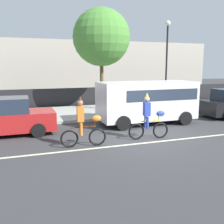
{
  "coord_description": "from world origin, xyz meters",
  "views": [
    {
      "loc": [
        -4.81,
        -9.43,
        3.01
      ],
      "look_at": [
        -1.11,
        1.2,
        1.0
      ],
      "focal_mm": 42.0,
      "sensor_mm": 36.0,
      "label": 1
    }
  ],
  "objects_px": {
    "parade_cyclist_orange": "(84,125)",
    "parked_van_white": "(148,99)",
    "pedestrian_onlooker": "(111,101)",
    "street_lamp_post": "(167,51)",
    "parade_cyclist_cobalt": "(149,119)",
    "parked_car_red": "(6,117)"
  },
  "relations": [
    {
      "from": "parade_cyclist_orange",
      "to": "parked_van_white",
      "type": "distance_m",
      "value": 4.99
    },
    {
      "from": "parked_van_white",
      "to": "pedestrian_onlooker",
      "type": "height_order",
      "value": "parked_van_white"
    },
    {
      "from": "parked_van_white",
      "to": "street_lamp_post",
      "type": "distance_m",
      "value": 6.04
    },
    {
      "from": "pedestrian_onlooker",
      "to": "street_lamp_post",
      "type": "bearing_deg",
      "value": 26.17
    },
    {
      "from": "parade_cyclist_orange",
      "to": "parked_van_white",
      "type": "xyz_separation_m",
      "value": [
        4.09,
        2.84,
        0.44
      ]
    },
    {
      "from": "parade_cyclist_cobalt",
      "to": "pedestrian_onlooker",
      "type": "relative_size",
      "value": 1.19
    },
    {
      "from": "parade_cyclist_cobalt",
      "to": "pedestrian_onlooker",
      "type": "height_order",
      "value": "parade_cyclist_cobalt"
    },
    {
      "from": "parade_cyclist_cobalt",
      "to": "parked_car_red",
      "type": "height_order",
      "value": "parade_cyclist_cobalt"
    },
    {
      "from": "parked_car_red",
      "to": "pedestrian_onlooker",
      "type": "relative_size",
      "value": 2.53
    },
    {
      "from": "pedestrian_onlooker",
      "to": "parked_car_red",
      "type": "bearing_deg",
      "value": -161.72
    },
    {
      "from": "parade_cyclist_cobalt",
      "to": "parked_van_white",
      "type": "bearing_deg",
      "value": 64.13
    },
    {
      "from": "parked_van_white",
      "to": "street_lamp_post",
      "type": "relative_size",
      "value": 0.85
    },
    {
      "from": "parade_cyclist_orange",
      "to": "street_lamp_post",
      "type": "distance_m",
      "value": 10.75
    },
    {
      "from": "parade_cyclist_cobalt",
      "to": "street_lamp_post",
      "type": "height_order",
      "value": "street_lamp_post"
    },
    {
      "from": "parade_cyclist_orange",
      "to": "pedestrian_onlooker",
      "type": "bearing_deg",
      "value": 59.92
    },
    {
      "from": "parked_van_white",
      "to": "parade_cyclist_cobalt",
      "type": "bearing_deg",
      "value": -115.87
    },
    {
      "from": "parked_van_white",
      "to": "parked_car_red",
      "type": "xyz_separation_m",
      "value": [
        -6.91,
        -0.1,
        -0.5
      ]
    },
    {
      "from": "parked_van_white",
      "to": "street_lamp_post",
      "type": "height_order",
      "value": "street_lamp_post"
    },
    {
      "from": "parked_van_white",
      "to": "street_lamp_post",
      "type": "xyz_separation_m",
      "value": [
        3.48,
        4.13,
        2.71
      ]
    },
    {
      "from": "parade_cyclist_cobalt",
      "to": "parked_car_red",
      "type": "xyz_separation_m",
      "value": [
        -5.6,
        2.6,
        -0.06
      ]
    },
    {
      "from": "parade_cyclist_orange",
      "to": "parked_van_white",
      "type": "height_order",
      "value": "parked_van_white"
    },
    {
      "from": "parade_cyclist_orange",
      "to": "street_lamp_post",
      "type": "xyz_separation_m",
      "value": [
        7.57,
        6.97,
        3.15
      ]
    }
  ]
}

